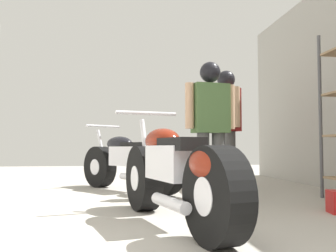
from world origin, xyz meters
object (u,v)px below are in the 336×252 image
mechanic_in_blue (226,117)px  motorcycle_black_naked (130,162)px  motorcycle_maroon_cruiser (174,173)px  mechanic_with_helmet (210,116)px

mechanic_in_blue → motorcycle_black_naked: bearing=-167.4°
motorcycle_maroon_cruiser → motorcycle_black_naked: bearing=96.4°
motorcycle_black_naked → mechanic_in_blue: (1.44, 0.32, 0.66)m
mechanic_in_blue → mechanic_with_helmet: size_ratio=1.08×
motorcycle_maroon_cruiser → motorcycle_black_naked: motorcycle_maroon_cruiser is taller
mechanic_in_blue → mechanic_with_helmet: bearing=-115.7°
mechanic_in_blue → motorcycle_maroon_cruiser: bearing=-115.0°
motorcycle_maroon_cruiser → mechanic_in_blue: bearing=65.0°
motorcycle_black_naked → mechanic_with_helmet: (0.92, -0.77, 0.58)m
motorcycle_maroon_cruiser → mechanic_in_blue: (1.19, 2.55, 0.65)m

